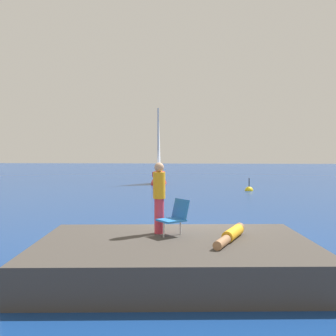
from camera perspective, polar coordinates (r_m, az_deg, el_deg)
ground_plane at (r=11.00m, az=4.01°, el=-11.19°), size 160.00×160.00×0.00m
shore_ledge at (r=8.04m, az=1.03°, el=-13.59°), size 6.04×4.15×0.73m
boulder_seaward at (r=9.84m, az=-4.76°, el=-12.81°), size 1.09×1.06×0.63m
boulder_inland at (r=10.08m, az=13.53°, el=-12.50°), size 1.76×1.68×0.90m
sailboat_near at (r=30.95m, az=-1.42°, el=-1.76°), size 1.27×3.70×6.84m
person_sunbather at (r=8.11m, az=9.65°, el=-9.98°), size 0.78×1.69×0.25m
person_standing at (r=8.52m, az=-1.36°, el=-4.24°), size 0.28×0.28×1.62m
beach_chair at (r=8.38m, az=1.15°, el=-7.27°), size 0.76×0.75×0.80m
marker_buoy at (r=26.03m, az=12.27°, el=-3.39°), size 0.56×0.56×1.13m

